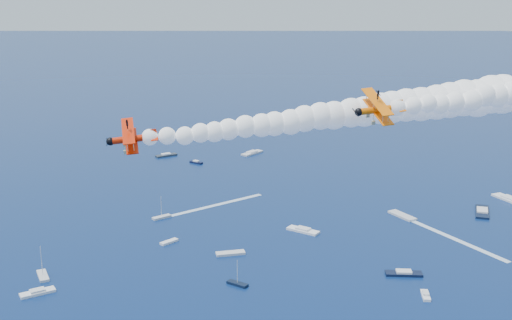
% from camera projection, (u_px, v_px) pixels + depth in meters
% --- Properties ---
extents(biplane_lead, '(12.96, 13.45, 8.73)m').
position_uv_depth(biplane_lead, '(380.00, 110.00, 107.56)').
color(biplane_lead, '#FF6C05').
extents(biplane_trail, '(12.72, 13.37, 8.26)m').
position_uv_depth(biplane_trail, '(133.00, 139.00, 108.13)').
color(biplane_trail, red).
extents(smoke_trail_trail, '(72.29, 70.68, 12.32)m').
position_uv_depth(smoke_trail_trail, '(336.00, 115.00, 113.78)').
color(smoke_trail_trail, white).
extents(spectator_boats, '(235.77, 181.00, 0.70)m').
position_uv_depth(spectator_boats, '(378.00, 238.00, 202.52)').
color(spectator_boats, silver).
rests_on(spectator_boats, ground).
extents(boat_wakes, '(135.57, 116.89, 0.04)m').
position_uv_depth(boat_wakes, '(417.00, 247.00, 196.82)').
color(boat_wakes, white).
rests_on(boat_wakes, ground).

